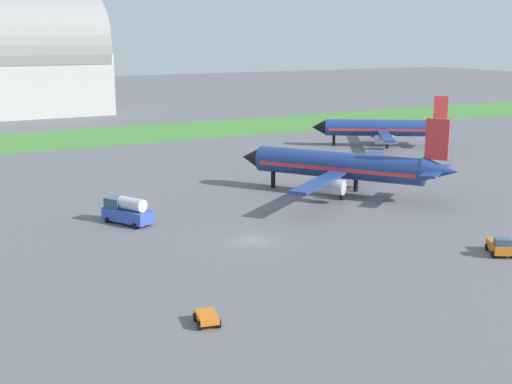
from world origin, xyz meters
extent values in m
plane|color=slate|center=(0.00, 0.00, 0.00)|extent=(600.00, 600.00, 0.00)
cube|color=#478438|center=(0.00, 84.90, 0.04)|extent=(360.00, 28.00, 0.08)
cylinder|color=navy|center=(20.92, 13.94, 4.19)|extent=(16.93, 21.86, 3.69)
cone|color=black|center=(13.19, 24.91, 4.19)|extent=(4.89, 4.82, 3.62)
cone|color=navy|center=(29.04, 2.43, 4.65)|extent=(5.42, 5.75, 3.32)
cube|color=red|center=(20.92, 13.94, 3.92)|extent=(16.21, 20.81, 0.52)
cube|color=navy|center=(14.73, 8.76, 3.55)|extent=(14.51, 11.19, 0.37)
cube|color=navy|center=(27.89, 18.03, 3.55)|extent=(14.51, 11.19, 0.37)
cylinder|color=#B7BABF|center=(17.10, 10.43, 2.23)|extent=(3.98, 4.46, 2.03)
cylinder|color=#B7BABF|center=(25.52, 16.36, 2.23)|extent=(3.98, 4.46, 2.03)
cube|color=red|center=(28.65, 2.98, 8.72)|extent=(2.10, 2.72, 5.37)
cube|color=navy|center=(26.73, 1.63, 4.56)|extent=(5.00, 4.35, 0.30)
cube|color=navy|center=(30.57, 4.33, 4.56)|extent=(5.00, 4.35, 0.30)
cylinder|color=black|center=(15.12, 22.17, 1.17)|extent=(0.66, 0.66, 2.35)
cylinder|color=black|center=(19.52, 10.90, 1.17)|extent=(0.66, 0.66, 2.35)
cylinder|color=black|center=(24.26, 14.24, 1.17)|extent=(0.66, 0.66, 2.35)
cylinder|color=navy|center=(52.62, 45.24, 3.73)|extent=(19.88, 14.28, 3.28)
cone|color=black|center=(42.55, 51.64, 3.73)|extent=(4.24, 4.31, 3.21)
cone|color=navy|center=(63.19, 38.52, 4.14)|extent=(5.11, 4.73, 2.95)
cube|color=red|center=(52.62, 45.24, 3.48)|extent=(18.90, 13.70, 0.46)
cube|color=navy|center=(49.28, 38.88, 3.15)|extent=(9.44, 13.20, 0.33)
cube|color=navy|center=(56.96, 50.96, 3.15)|extent=(9.44, 13.20, 0.33)
cylinder|color=#B7BABF|center=(50.67, 41.05, 1.98)|extent=(3.99, 3.44, 1.80)
cylinder|color=#B7BABF|center=(55.58, 48.78, 1.98)|extent=(3.99, 3.44, 1.80)
cube|color=red|center=(62.68, 38.84, 7.75)|extent=(2.48, 1.77, 4.77)
cube|color=navy|center=(61.56, 37.08, 4.05)|extent=(3.75, 4.48, 0.26)
cube|color=navy|center=(63.80, 40.60, 4.05)|extent=(3.75, 4.48, 0.26)
cylinder|color=black|center=(45.07, 50.04, 1.04)|extent=(0.59, 0.59, 2.09)
cylinder|color=black|center=(52.50, 42.27, 1.04)|extent=(0.59, 0.59, 2.09)
cylinder|color=black|center=(55.26, 46.61, 1.04)|extent=(0.59, 0.59, 2.09)
cube|color=orange|center=(19.98, -16.21, 0.80)|extent=(3.43, 4.01, 0.90)
cube|color=#334C60|center=(19.45, -17.06, 1.60)|extent=(1.97, 1.90, 0.70)
cylinder|color=black|center=(20.08, -17.75, 0.35)|extent=(0.58, 0.73, 0.70)
cylinder|color=black|center=(18.55, -16.80, 0.35)|extent=(0.58, 0.73, 0.70)
cylinder|color=black|center=(21.41, -15.61, 0.35)|extent=(0.58, 0.73, 0.70)
cylinder|color=black|center=(19.88, -14.66, 0.35)|extent=(0.58, 0.73, 0.70)
cube|color=#334FB2|center=(-9.96, 13.04, 1.05)|extent=(5.04, 6.89, 1.40)
cylinder|color=silver|center=(-9.61, 12.35, 2.52)|extent=(2.96, 3.89, 1.54)
cube|color=#334C60|center=(-10.77, 14.67, 2.35)|extent=(2.85, 2.99, 1.20)
cylinder|color=black|center=(-12.05, 14.55, 0.35)|extent=(0.53, 0.74, 0.70)
cylinder|color=black|center=(-9.90, 15.62, 0.35)|extent=(0.53, 0.74, 0.70)
cylinder|color=black|center=(-10.02, 10.47, 0.35)|extent=(0.53, 0.74, 0.70)
cylinder|color=black|center=(-7.87, 11.54, 0.35)|extent=(0.53, 0.74, 0.70)
cube|color=orange|center=(-13.71, -18.09, 0.62)|extent=(1.96, 2.66, 0.55)
cylinder|color=black|center=(-13.15, -19.07, 0.35)|extent=(0.39, 0.74, 0.70)
cylinder|color=black|center=(-14.62, -18.76, 0.35)|extent=(0.39, 0.74, 0.70)
cylinder|color=black|center=(-12.80, -17.42, 0.35)|extent=(0.39, 0.74, 0.70)
cylinder|color=black|center=(-14.27, -17.11, 0.35)|extent=(0.39, 0.74, 0.70)
camera|label=1|loc=(-34.02, -63.97, 22.10)|focal=48.42mm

